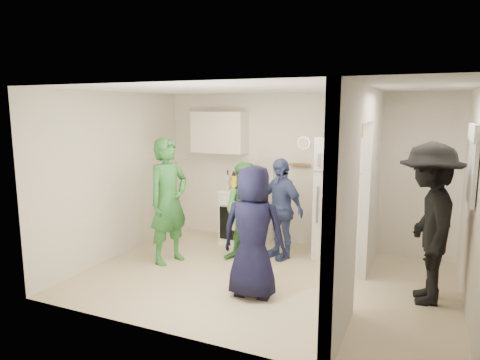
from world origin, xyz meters
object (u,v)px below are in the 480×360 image
at_px(fridge, 343,198).
at_px(person_green_left, 169,201).
at_px(person_green_center, 247,213).
at_px(stove, 246,216).
at_px(person_navy, 253,232).
at_px(wicker_basket, 340,131).
at_px(blue_bowl, 340,122).
at_px(person_denim, 280,208).
at_px(person_nook, 428,223).
at_px(yellow_cup_stack_top, 361,128).

height_order(fridge, person_green_left, fridge).
bearing_deg(fridge, person_green_left, -151.07).
bearing_deg(person_green_center, stove, 109.34).
distance_m(fridge, person_navy, 2.00).
distance_m(wicker_basket, blue_bowl, 0.13).
relative_size(fridge, blue_bowl, 7.70).
bearing_deg(person_denim, blue_bowl, 59.62).
relative_size(person_denim, person_navy, 0.95).
bearing_deg(person_nook, person_green_center, -105.40).
height_order(stove, fridge, fridge).
xyz_separation_m(yellow_cup_stack_top, person_green_left, (-2.51, -1.17, -1.05)).
bearing_deg(blue_bowl, fridge, -26.57).
height_order(wicker_basket, person_nook, wicker_basket).
bearing_deg(person_navy, wicker_basket, -112.26).
relative_size(person_green_center, person_navy, 0.92).
relative_size(stove, person_green_left, 0.50).
bearing_deg(stove, person_denim, -31.07).
bearing_deg(person_green_center, person_denim, 42.52).
height_order(wicker_basket, person_green_left, wicker_basket).
distance_m(person_green_left, person_nook, 3.48).
relative_size(yellow_cup_stack_top, person_navy, 0.16).
distance_m(person_green_center, person_navy, 1.17).
xyz_separation_m(fridge, blue_bowl, (-0.10, 0.05, 1.13)).
xyz_separation_m(person_green_center, person_navy, (0.52, -1.04, 0.06)).
relative_size(person_green_center, person_nook, 0.79).
bearing_deg(person_denim, wicker_basket, 59.62).
bearing_deg(wicker_basket, person_green_center, -142.46).
bearing_deg(yellow_cup_stack_top, wicker_basket, 154.89).
xyz_separation_m(yellow_cup_stack_top, person_green_center, (-1.46, -0.72, -1.23)).
distance_m(person_navy, person_nook, 2.03).
bearing_deg(person_navy, blue_bowl, -112.26).
height_order(yellow_cup_stack_top, person_green_left, yellow_cup_stack_top).
height_order(stove, wicker_basket, wicker_basket).
relative_size(wicker_basket, person_nook, 0.19).
xyz_separation_m(wicker_basket, yellow_cup_stack_top, (0.32, -0.15, 0.05)).
xyz_separation_m(stove, person_nook, (2.80, -1.20, 0.48)).
distance_m(yellow_cup_stack_top, person_denim, 1.65).
distance_m(stove, person_navy, 2.12).
bearing_deg(person_navy, yellow_cup_stack_top, -122.36).
distance_m(yellow_cup_stack_top, person_nook, 1.77).
xyz_separation_m(person_green_left, person_navy, (1.58, -0.60, -0.12)).
relative_size(stove, wicker_basket, 2.62).
xyz_separation_m(yellow_cup_stack_top, person_denim, (-1.08, -0.32, -1.21)).
bearing_deg(person_green_left, person_green_center, -49.74).
bearing_deg(wicker_basket, person_denim, -148.23).
xyz_separation_m(fridge, person_nook, (1.18, -1.17, 0.02)).
bearing_deg(yellow_cup_stack_top, stove, 175.94).
xyz_separation_m(stove, person_navy, (0.89, -1.90, 0.35)).
height_order(fridge, person_nook, person_nook).
distance_m(fridge, person_denim, 0.97).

